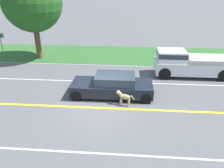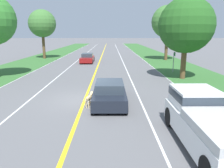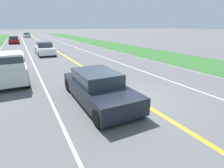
# 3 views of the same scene
# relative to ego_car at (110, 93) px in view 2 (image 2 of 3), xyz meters

# --- Properties ---
(ground_plane) EXTENTS (400.00, 400.00, 0.00)m
(ground_plane) POSITION_rel_ego_car_xyz_m (-1.57, 0.58, -0.63)
(ground_plane) COLOR #5B5B5E
(centre_divider_line) EXTENTS (0.18, 160.00, 0.01)m
(centre_divider_line) POSITION_rel_ego_car_xyz_m (-1.57, 0.58, -0.62)
(centre_divider_line) COLOR yellow
(centre_divider_line) RESTS_ON ground
(lane_edge_line_right) EXTENTS (0.14, 160.00, 0.01)m
(lane_edge_line_right) POSITION_rel_ego_car_xyz_m (5.43, 0.58, -0.62)
(lane_edge_line_right) COLOR white
(lane_edge_line_right) RESTS_ON ground
(lane_dash_same_dir) EXTENTS (0.10, 160.00, 0.01)m
(lane_dash_same_dir) POSITION_rel_ego_car_xyz_m (1.93, 0.58, -0.62)
(lane_dash_same_dir) COLOR white
(lane_dash_same_dir) RESTS_ON ground
(lane_dash_oncoming) EXTENTS (0.10, 160.00, 0.01)m
(lane_dash_oncoming) POSITION_rel_ego_car_xyz_m (-5.07, 0.58, -0.62)
(lane_dash_oncoming) COLOR white
(lane_dash_oncoming) RESTS_ON ground
(ego_car) EXTENTS (1.93, 4.78, 1.34)m
(ego_car) POSITION_rel_ego_car_xyz_m (0.00, 0.00, 0.00)
(ego_car) COLOR black
(ego_car) RESTS_ON ground
(dog) EXTENTS (0.49, 1.13, 0.84)m
(dog) POSITION_rel_ego_car_xyz_m (-1.13, -0.69, -0.09)
(dog) COLOR #D1B784
(dog) RESTS_ON ground
(pickup_truck) EXTENTS (2.00, 5.22, 1.87)m
(pickup_truck) POSITION_rel_ego_car_xyz_m (3.62, -5.21, 0.33)
(pickup_truck) COLOR silver
(pickup_truck) RESTS_ON ground
(oncoming_car) EXTENTS (1.80, 4.45, 1.31)m
(oncoming_car) POSITION_rel_ego_car_xyz_m (-3.28, 19.08, -0.01)
(oncoming_car) COLOR maroon
(oncoming_car) RESTS_ON ground
(roadside_tree_right_near) EXTENTS (4.91, 4.91, 7.28)m
(roadside_tree_right_near) POSITION_rel_ego_car_xyz_m (6.76, 7.17, 4.17)
(roadside_tree_right_near) COLOR brown
(roadside_tree_right_near) RESTS_ON ground
(roadside_tree_right_far) EXTENTS (4.94, 4.94, 8.37)m
(roadside_tree_right_far) POSITION_rel_ego_car_xyz_m (8.85, 21.83, 5.24)
(roadside_tree_right_far) COLOR brown
(roadside_tree_right_far) RESTS_ON ground
(roadside_tree_left_far) EXTENTS (4.41, 4.41, 7.93)m
(roadside_tree_left_far) POSITION_rel_ego_car_xyz_m (-11.02, 24.11, 5.06)
(roadside_tree_left_far) COLOR brown
(roadside_tree_left_far) RESTS_ON ground
(street_sign) EXTENTS (0.11, 0.64, 2.23)m
(street_sign) POSITION_rel_ego_car_xyz_m (6.88, 10.64, 0.79)
(street_sign) COLOR gray
(street_sign) RESTS_ON ground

